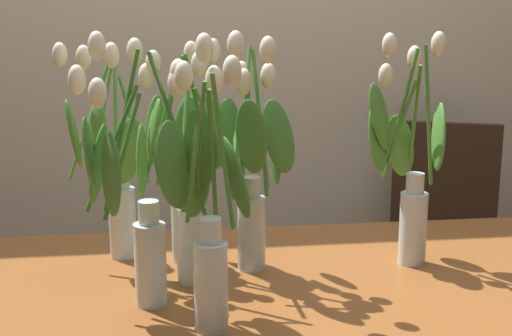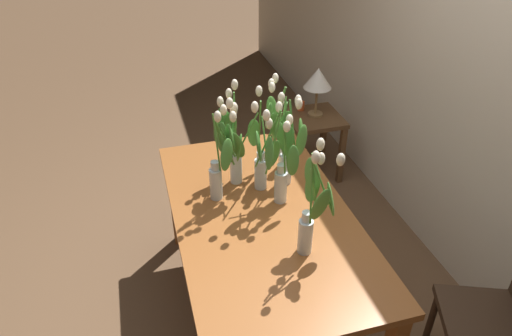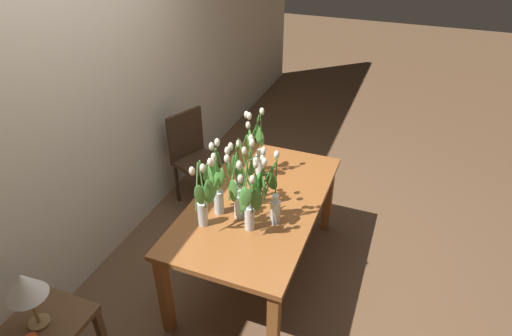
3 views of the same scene
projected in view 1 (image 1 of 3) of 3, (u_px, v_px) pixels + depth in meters
The scene contains 10 objects.
room_wall_rear at pixel (233, 9), 2.80m from camera, with size 9.00×0.10×2.70m, color beige.
dining_table at pixel (290, 323), 1.68m from camera, with size 1.60×0.90×0.74m.
tulip_vase_0 at pixel (191, 202), 1.63m from camera, with size 0.27×0.24×0.56m.
tulip_vase_1 at pixel (188, 170), 1.78m from camera, with size 0.22×0.22×0.55m.
tulip_vase_2 at pixel (116, 172), 1.77m from camera, with size 0.27×0.16×0.55m.
tulip_vase_3 at pixel (204, 214), 1.43m from camera, with size 0.22×0.18×0.54m.
tulip_vase_4 at pixel (254, 178), 1.70m from camera, with size 0.20×0.24×0.58m.
tulip_vase_5 at pixel (407, 171), 1.78m from camera, with size 0.22×0.17×0.57m.
tulip_vase_6 at pixel (138, 204), 1.50m from camera, with size 0.29×0.16×0.58m.
dining_chair at pixel (442, 233), 2.73m from camera, with size 0.52×0.52×0.93m.
Camera 1 is at (-0.28, -1.54, 1.38)m, focal length 50.87 mm.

